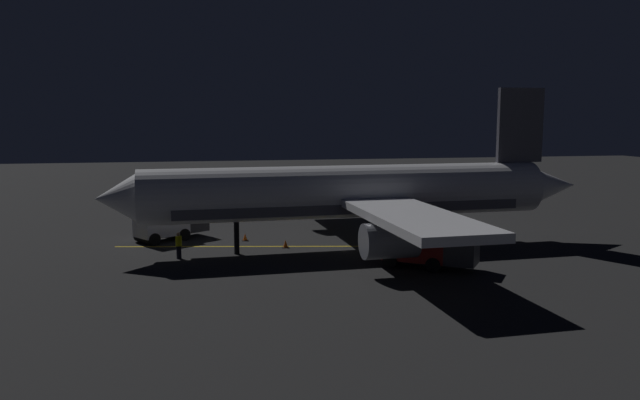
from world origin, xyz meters
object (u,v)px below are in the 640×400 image
object	(u,v)px
catering_truck	(425,247)
ground_crew_worker	(179,245)
traffic_cone_near_right	(245,237)
airliner	(356,194)
traffic_cone_near_left	(286,244)
baggage_truck	(169,224)

from	to	relation	value
catering_truck	ground_crew_worker	size ratio (longest dim) A/B	3.32
ground_crew_worker	catering_truck	bearing A→B (deg)	-109.97
ground_crew_worker	traffic_cone_near_right	size ratio (longest dim) A/B	3.16
airliner	catering_truck	size ratio (longest dim) A/B	6.05
airliner	catering_truck	xyz separation A→B (m)	(-6.44, -2.72, -2.54)
airliner	ground_crew_worker	size ratio (longest dim) A/B	20.09
catering_truck	ground_crew_worker	distance (m)	15.90
traffic_cone_near_right	traffic_cone_near_left	bearing A→B (deg)	-139.50
airliner	traffic_cone_near_left	size ratio (longest dim) A/B	63.57
airliner	traffic_cone_near_right	bearing A→B (deg)	61.15
traffic_cone_near_left	traffic_cone_near_right	size ratio (longest dim) A/B	1.00
baggage_truck	catering_truck	xyz separation A→B (m)	(-11.96, -15.83, 0.10)
baggage_truck	traffic_cone_near_left	bearing A→B (deg)	-118.44
ground_crew_worker	traffic_cone_near_right	world-z (taller)	ground_crew_worker
baggage_truck	ground_crew_worker	size ratio (longest dim) A/B	3.24
baggage_truck	catering_truck	distance (m)	19.84
catering_truck	airliner	bearing A→B (deg)	22.93
catering_truck	traffic_cone_near_right	xyz separation A→B (m)	(10.57, 10.23, -1.07)
airliner	traffic_cone_near_right	distance (m)	9.30
ground_crew_worker	traffic_cone_near_right	xyz separation A→B (m)	(5.14, -4.71, -0.64)
baggage_truck	ground_crew_worker	xyz separation A→B (m)	(-6.53, -0.89, -0.33)
traffic_cone_near_right	airliner	bearing A→B (deg)	-118.85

